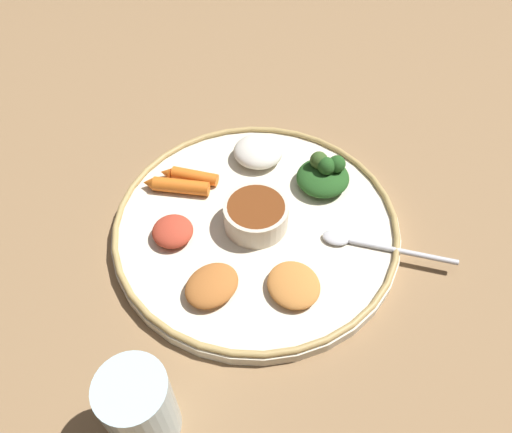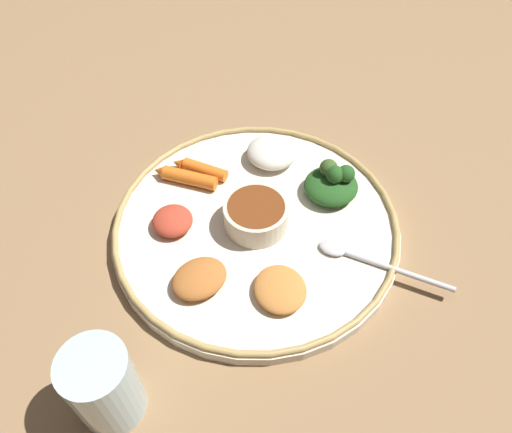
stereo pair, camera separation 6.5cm
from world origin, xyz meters
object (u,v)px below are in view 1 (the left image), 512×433
greens_pile (324,174)px  drinking_glass (141,410)px  spoon (367,244)px  carrot_near_spoon (188,177)px  center_bowl (256,214)px  carrot_outer (177,186)px

greens_pile → drinking_glass: drinking_glass is taller
spoon → carrot_near_spoon: size_ratio=1.99×
spoon → carrot_near_spoon: bearing=-163.3°
greens_pile → center_bowl: bearing=-100.6°
center_bowl → spoon: (0.13, 0.07, -0.02)m
drinking_glass → carrot_outer: bearing=132.0°
carrot_outer → spoon: bearing=21.5°
center_bowl → spoon: bearing=27.8°
center_bowl → drinking_glass: 0.27m
spoon → carrot_near_spoon: carrot_near_spoon is taller
drinking_glass → center_bowl: bearing=108.5°
greens_pile → carrot_near_spoon: 0.19m
spoon → center_bowl: bearing=-152.2°
spoon → carrot_near_spoon: 0.26m
center_bowl → spoon: center_bowl is taller
spoon → greens_pile: bearing=155.8°
carrot_near_spoon → drinking_glass: 0.33m
center_bowl → drinking_glass: drinking_glass is taller
spoon → carrot_outer: carrot_outer is taller
center_bowl → carrot_outer: bearing=-166.0°
carrot_near_spoon → carrot_outer: carrot_outer is taller
greens_pile → drinking_glass: bearing=-80.2°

